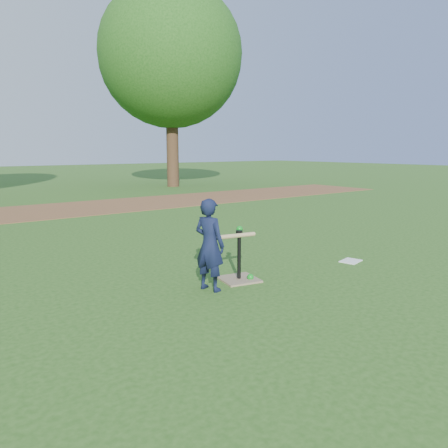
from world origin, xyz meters
TOP-DOWN VIEW (x-y plane):
  - ground at (0.00, 0.00)m, footprint 80.00×80.00m
  - dirt_strip at (0.00, 7.50)m, footprint 24.00×3.00m
  - child at (-0.26, -0.18)m, footprint 0.35×0.44m
  - wiffle_ball_ground at (0.34, -0.18)m, footprint 0.08×0.08m
  - clipboard at (2.06, -0.36)m, footprint 0.35×0.29m
  - batting_tee at (0.24, -0.09)m, footprint 0.51×0.51m
  - swing_action at (0.13, -0.09)m, footprint 0.63×0.23m
  - tree_right at (6.50, 12.00)m, footprint 5.80×5.80m

SIDE VIEW (x-z plane):
  - ground at x=0.00m, z-range 0.00..0.00m
  - dirt_strip at x=0.00m, z-range 0.00..0.01m
  - clipboard at x=2.06m, z-range 0.00..0.01m
  - wiffle_ball_ground at x=0.34m, z-range 0.00..0.08m
  - batting_tee at x=0.24m, z-range -0.20..0.42m
  - child at x=-0.26m, z-range 0.00..1.04m
  - swing_action at x=0.13m, z-range 0.51..0.63m
  - tree_right at x=6.50m, z-range 1.19..9.39m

